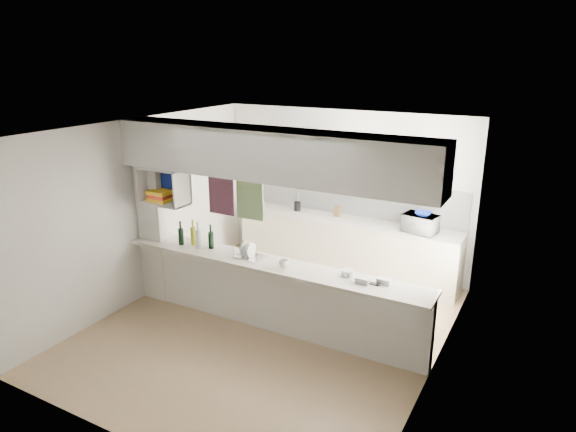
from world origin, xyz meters
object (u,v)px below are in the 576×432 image
Objects in this scene: microwave at (420,223)px; wine_bottles at (196,237)px; bowl at (423,214)px; dish_rack at (250,251)px.

wine_bottles is at bearing 48.45° from microwave.
bowl is (0.04, -0.03, 0.16)m from microwave.
wine_bottles is (-2.56, -2.01, -0.17)m from bowl.
dish_rack is at bearing -130.55° from bowl.
microwave reaches higher than dish_rack.
bowl is at bearing 145.95° from microwave.
bowl is 0.59× the size of dish_rack.
dish_rack is (-1.66, -2.02, -0.05)m from microwave.
dish_rack is at bearing 1.45° from wine_bottles.
wine_bottles reaches higher than microwave.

